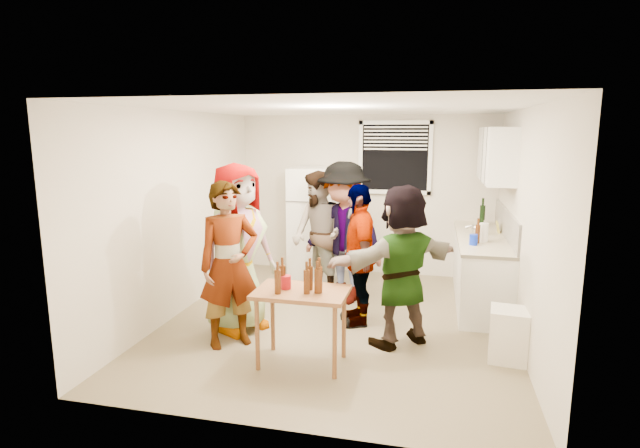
% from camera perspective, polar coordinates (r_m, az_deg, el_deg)
% --- Properties ---
extents(room, '(4.00, 4.50, 2.50)m').
position_cam_1_polar(room, '(6.09, 2.05, -11.14)').
color(room, beige).
rests_on(room, ground).
extents(window, '(1.12, 0.10, 1.06)m').
position_cam_1_polar(window, '(7.80, 8.55, 7.51)').
color(window, white).
rests_on(window, room).
extents(refrigerator, '(0.70, 0.70, 1.70)m').
position_cam_1_polar(refrigerator, '(7.78, -0.68, 0.20)').
color(refrigerator, white).
rests_on(refrigerator, ground).
extents(counter_lower, '(0.60, 2.20, 0.86)m').
position_cam_1_polar(counter_lower, '(6.98, 17.84, -5.08)').
color(counter_lower, white).
rests_on(counter_lower, ground).
extents(countertop, '(0.64, 2.22, 0.04)m').
position_cam_1_polar(countertop, '(6.88, 18.05, -1.47)').
color(countertop, beige).
rests_on(countertop, counter_lower).
extents(backsplash, '(0.03, 2.20, 0.36)m').
position_cam_1_polar(backsplash, '(6.87, 20.51, 0.07)').
color(backsplash, beige).
rests_on(backsplash, countertop).
extents(upper_cabinets, '(0.34, 1.60, 0.70)m').
position_cam_1_polar(upper_cabinets, '(6.96, 19.49, 7.49)').
color(upper_cabinets, white).
rests_on(upper_cabinets, room).
extents(kettle, '(0.27, 0.24, 0.19)m').
position_cam_1_polar(kettle, '(6.97, 17.58, -1.11)').
color(kettle, silver).
rests_on(kettle, countertop).
extents(paper_towel, '(0.11, 0.11, 0.23)m').
position_cam_1_polar(paper_towel, '(6.52, 18.14, -1.93)').
color(paper_towel, white).
rests_on(paper_towel, countertop).
extents(wine_bottle, '(0.08, 0.08, 0.30)m').
position_cam_1_polar(wine_bottle, '(7.58, 17.98, -0.22)').
color(wine_bottle, black).
rests_on(wine_bottle, countertop).
extents(beer_bottle_counter, '(0.06, 0.06, 0.23)m').
position_cam_1_polar(beer_bottle_counter, '(6.42, 17.51, -2.09)').
color(beer_bottle_counter, '#47230C').
rests_on(beer_bottle_counter, countertop).
extents(blue_cup, '(0.10, 0.10, 0.13)m').
position_cam_1_polar(blue_cup, '(6.30, 17.10, -2.30)').
color(blue_cup, '#0D2BD1').
rests_on(blue_cup, countertop).
extents(picture_frame, '(0.02, 0.18, 0.15)m').
position_cam_1_polar(picture_frame, '(7.17, 19.65, -0.33)').
color(picture_frame, gold).
rests_on(picture_frame, countertop).
extents(trash_bin, '(0.40, 0.40, 0.53)m').
position_cam_1_polar(trash_bin, '(5.40, 20.72, -11.91)').
color(trash_bin, white).
rests_on(trash_bin, ground).
extents(serving_table, '(0.89, 0.60, 0.75)m').
position_cam_1_polar(serving_table, '(5.11, -2.07, -15.59)').
color(serving_table, brown).
rests_on(serving_table, ground).
extents(beer_bottle_table, '(0.07, 0.07, 0.25)m').
position_cam_1_polar(beer_bottle_table, '(4.76, -0.11, -7.84)').
color(beer_bottle_table, '#47230C').
rests_on(beer_bottle_table, serving_table).
extents(red_cup, '(0.10, 0.10, 0.13)m').
position_cam_1_polar(red_cup, '(4.88, -3.89, -7.39)').
color(red_cup, '#A01016').
rests_on(red_cup, serving_table).
extents(guest_grey, '(2.12, 1.78, 0.61)m').
position_cam_1_polar(guest_grey, '(5.98, -9.07, -11.68)').
color(guest_grey, '#9A9A9A').
rests_on(guest_grey, ground).
extents(guest_stripe, '(1.63, 1.75, 0.42)m').
position_cam_1_polar(guest_stripe, '(5.60, -10.05, -13.31)').
color(guest_stripe, '#141933').
rests_on(guest_stripe, ground).
extents(guest_back_left, '(1.83, 1.81, 0.66)m').
position_cam_1_polar(guest_back_left, '(7.00, -0.16, -8.20)').
color(guest_back_left, '#503B29').
rests_on(guest_back_left, ground).
extents(guest_back_right, '(1.91, 2.21, 0.69)m').
position_cam_1_polar(guest_back_right, '(6.82, 2.66, -8.73)').
color(guest_back_right, '#44454A').
rests_on(guest_back_right, ground).
extents(guest_black, '(1.88, 1.43, 0.41)m').
position_cam_1_polar(guest_black, '(6.10, 4.32, -11.13)').
color(guest_black, black).
rests_on(guest_black, ground).
extents(guest_orange, '(2.33, 2.35, 0.51)m').
position_cam_1_polar(guest_orange, '(5.61, 9.08, -13.26)').
color(guest_orange, '#BC6D4A').
rests_on(guest_orange, ground).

